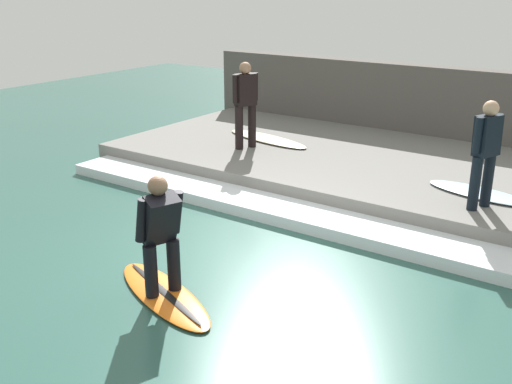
{
  "coord_description": "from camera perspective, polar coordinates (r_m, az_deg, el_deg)",
  "views": [
    {
      "loc": [
        -5.66,
        -4.4,
        3.43
      ],
      "look_at": [
        0.67,
        0.0,
        0.7
      ],
      "focal_mm": 42.0,
      "sensor_mm": 36.0,
      "label": 1
    }
  ],
  "objects": [
    {
      "name": "ground_plane",
      "position": [
        7.94,
        -2.76,
        -6.09
      ],
      "size": [
        28.0,
        28.0,
        0.0
      ],
      "primitive_type": "plane",
      "color": "#2D564C"
    },
    {
      "name": "concrete_ledge",
      "position": [
        11.27,
        10.31,
        2.44
      ],
      "size": [
        4.4,
        9.47,
        0.36
      ],
      "primitive_type": "cube",
      "color": "slate",
      "rests_on": "ground_plane"
    },
    {
      "name": "back_wall",
      "position": [
        13.31,
        15.0,
        7.83
      ],
      "size": [
        0.5,
        9.94,
        1.77
      ],
      "primitive_type": "cube",
      "color": "#544F49",
      "rests_on": "ground_plane"
    },
    {
      "name": "wave_foam_crest",
      "position": [
        9.12,
        3.34,
        -2.03
      ],
      "size": [
        0.79,
        9.0,
        0.18
      ],
      "primitive_type": "cube",
      "color": "silver",
      "rests_on": "ground_plane"
    },
    {
      "name": "surfboard_riding",
      "position": [
        7.04,
        -8.76,
        -9.61
      ],
      "size": [
        1.17,
        1.96,
        0.07
      ],
      "color": "orange",
      "rests_on": "ground_plane"
    },
    {
      "name": "surfer_riding",
      "position": [
        6.69,
        -9.11,
        -3.57
      ],
      "size": [
        0.51,
        0.51,
        1.4
      ],
      "color": "black",
      "rests_on": "surfboard_riding"
    },
    {
      "name": "surfer_waiting_near",
      "position": [
        11.43,
        -1.02,
        8.71
      ],
      "size": [
        0.52,
        0.35,
        1.64
      ],
      "color": "black",
      "rests_on": "concrete_ledge"
    },
    {
      "name": "surfboard_waiting_near",
      "position": [
        12.2,
        1.08,
        5.11
      ],
      "size": [
        0.95,
        2.16,
        0.06
      ],
      "color": "beige",
      "rests_on": "concrete_ledge"
    },
    {
      "name": "surfer_waiting_far",
      "position": [
        8.87,
        21.03,
        3.84
      ],
      "size": [
        0.49,
        0.35,
        1.54
      ],
      "color": "black",
      "rests_on": "concrete_ledge"
    },
    {
      "name": "surfboard_waiting_far",
      "position": [
        9.67,
        20.49,
        -0.07
      ],
      "size": [
        0.85,
        1.71,
        0.06
      ],
      "color": "silver",
      "rests_on": "concrete_ledge"
    }
  ]
}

